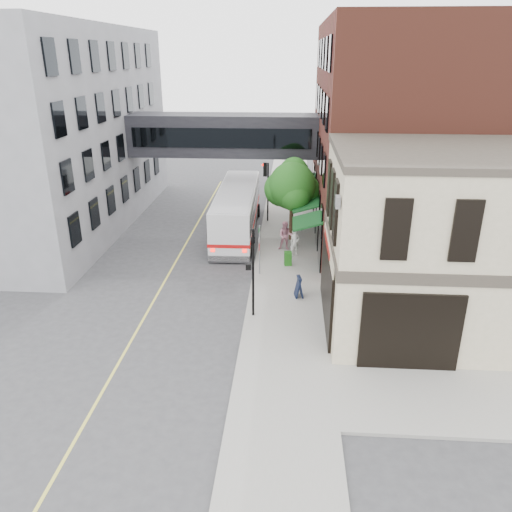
# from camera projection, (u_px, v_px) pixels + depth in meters

# --- Properties ---
(ground) EXTENTS (120.00, 120.00, 0.00)m
(ground) POSITION_uv_depth(u_px,v_px,m) (241.00, 338.00, 22.93)
(ground) COLOR #38383A
(ground) RESTS_ON ground
(sidewalk_main) EXTENTS (4.00, 60.00, 0.15)m
(sidewalk_main) POSITION_uv_depth(u_px,v_px,m) (288.00, 235.00, 35.71)
(sidewalk_main) COLOR gray
(sidewalk_main) RESTS_ON ground
(corner_building) EXTENTS (10.19, 8.12, 8.45)m
(corner_building) POSITION_uv_depth(u_px,v_px,m) (441.00, 242.00, 22.61)
(corner_building) COLOR #B6AC8B
(corner_building) RESTS_ON ground
(brick_building) EXTENTS (13.76, 18.00, 14.00)m
(brick_building) POSITION_uv_depth(u_px,v_px,m) (409.00, 136.00, 33.51)
(brick_building) COLOR #5A271C
(brick_building) RESTS_ON ground
(opposite_building) EXTENTS (14.00, 24.00, 14.00)m
(opposite_building) POSITION_uv_depth(u_px,v_px,m) (29.00, 130.00, 36.16)
(opposite_building) COLOR slate
(opposite_building) RESTS_ON ground
(skyway_bridge) EXTENTS (14.00, 3.18, 3.00)m
(skyway_bridge) POSITION_uv_depth(u_px,v_px,m) (224.00, 135.00, 37.30)
(skyway_bridge) COLOR black
(skyway_bridge) RESTS_ON ground
(traffic_signal_near) EXTENTS (0.44, 0.22, 4.60)m
(traffic_signal_near) POSITION_uv_depth(u_px,v_px,m) (252.00, 262.00, 23.63)
(traffic_signal_near) COLOR black
(traffic_signal_near) RESTS_ON sidewalk_main
(traffic_signal_far) EXTENTS (0.53, 0.28, 4.50)m
(traffic_signal_far) POSITION_uv_depth(u_px,v_px,m) (266.00, 180.00, 37.36)
(traffic_signal_far) COLOR black
(traffic_signal_far) RESTS_ON sidewalk_main
(street_sign_pole) EXTENTS (0.08, 0.75, 3.00)m
(street_sign_pole) POSITION_uv_depth(u_px,v_px,m) (259.00, 245.00, 28.64)
(street_sign_pole) COLOR gray
(street_sign_pole) RESTS_ON sidewalk_main
(street_tree) EXTENTS (3.80, 3.20, 5.60)m
(street_tree) POSITION_uv_depth(u_px,v_px,m) (292.00, 186.00, 33.52)
(street_tree) COLOR #382619
(street_tree) RESTS_ON sidewalk_main
(lane_marking) EXTENTS (0.12, 40.00, 0.01)m
(lane_marking) POSITION_uv_depth(u_px,v_px,m) (180.00, 254.00, 32.49)
(lane_marking) COLOR #D8CC4C
(lane_marking) RESTS_ON ground
(bus) EXTENTS (3.05, 11.98, 3.21)m
(bus) POSITION_uv_depth(u_px,v_px,m) (237.00, 209.00, 35.80)
(bus) COLOR silver
(bus) RESTS_ON ground
(pedestrian_a) EXTENTS (0.75, 0.63, 1.74)m
(pedestrian_a) POSITION_uv_depth(u_px,v_px,m) (295.00, 242.00, 31.69)
(pedestrian_a) COLOR white
(pedestrian_a) RESTS_ON sidewalk_main
(pedestrian_b) EXTENTS (0.98, 0.79, 1.93)m
(pedestrian_b) POSITION_uv_depth(u_px,v_px,m) (286.00, 236.00, 32.56)
(pedestrian_b) COLOR #C37E91
(pedestrian_b) RESTS_ON sidewalk_main
(pedestrian_c) EXTENTS (1.02, 0.64, 1.50)m
(pedestrian_c) POSITION_uv_depth(u_px,v_px,m) (295.00, 227.00, 34.82)
(pedestrian_c) COLOR black
(pedestrian_c) RESTS_ON sidewalk_main
(newspaper_box) EXTENTS (0.48, 0.44, 0.86)m
(newspaper_box) POSITION_uv_depth(u_px,v_px,m) (288.00, 258.00, 30.35)
(newspaper_box) COLOR #1C6016
(newspaper_box) RESTS_ON sidewalk_main
(sandwich_board) EXTENTS (0.51, 0.70, 1.14)m
(sandwich_board) POSITION_uv_depth(u_px,v_px,m) (299.00, 287.00, 26.36)
(sandwich_board) COLOR black
(sandwich_board) RESTS_ON sidewalk_main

